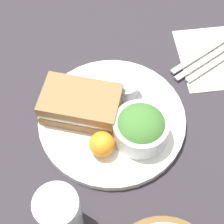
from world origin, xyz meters
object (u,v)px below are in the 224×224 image
sandwich (81,104)px  drink_glass (60,215)px  salad_bowl (141,128)px  knife (212,56)px  fork (206,51)px  dressing_cup (126,89)px  spoon (217,61)px  plate (112,120)px

sandwich → drink_glass: (0.05, 0.21, 0.01)m
salad_bowl → knife: bearing=-136.7°
fork → dressing_cup: bearing=177.8°
salad_bowl → knife: 0.27m
sandwich → salad_bowl: 0.12m
sandwich → salad_bowl: bearing=147.1°
drink_glass → spoon: bearing=-138.9°
knife → spoon: size_ratio=1.17×
dressing_cup → drink_glass: 0.28m
salad_bowl → spoon: salad_bowl is taller
drink_glass → sandwich: bearing=-103.2°
plate → spoon: bearing=-154.5°
plate → drink_glass: size_ratio=2.49×
spoon → plate: bearing=176.2°
plate → sandwich: 0.07m
dressing_cup → knife: 0.22m
salad_bowl → dressing_cup: salad_bowl is taller
dressing_cup → drink_glass: bearing=59.7°
sandwich → knife: 0.32m
fork → spoon: size_ratio=1.11×
spoon → knife: bearing=90.0°
dressing_cup → fork: dressing_cup is taller
salad_bowl → knife: (-0.19, -0.18, -0.04)m
salad_bowl → dressing_cup: size_ratio=2.13×
fork → salad_bowl: bearing=-162.3°
drink_glass → fork: (-0.34, -0.34, -0.05)m
salad_bowl → spoon: bearing=-140.6°
sandwich → knife: bearing=-159.0°
plate → sandwich: bearing=-19.8°
sandwich → spoon: sandwich is taller
drink_glass → knife: drink_glass is taller
sandwich → fork: 0.32m
salad_bowl → sandwich: bearing=-32.9°
plate → knife: (-0.24, -0.13, -0.00)m
dressing_cup → spoon: bearing=-162.2°
fork → knife: bearing=-90.0°
drink_glass → dressing_cup: bearing=-120.3°
spoon → drink_glass: bearing=-168.2°
drink_glass → fork: size_ratio=0.58×
plate → spoon: plate is taller
fork → sandwich: bearing=174.9°
drink_glass → salad_bowl: bearing=-136.8°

